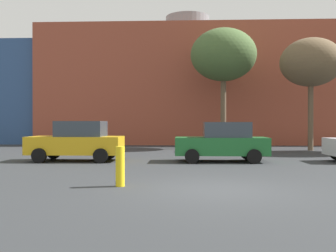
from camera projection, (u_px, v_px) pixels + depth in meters
name	position (u px, v px, depth m)	size (l,w,h in m)	color
ground_plane	(215.00, 190.00, 9.55)	(200.00, 200.00, 0.00)	#2D3033
building_backdrop	(187.00, 91.00, 34.87)	(36.08, 12.66, 11.46)	#9E4733
parked_car_1	(77.00, 141.00, 16.80)	(4.09, 2.01, 1.77)	gold
parked_car_2	(222.00, 142.00, 16.52)	(3.99, 1.96, 1.73)	#1E662D
bare_tree_1	(223.00, 55.00, 25.13)	(4.37, 4.37, 7.99)	brown
bare_tree_2	(311.00, 63.00, 23.18)	(3.72, 3.72, 6.91)	brown
bollard_yellow_0	(120.00, 166.00, 10.03)	(0.24, 0.24, 1.06)	yellow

